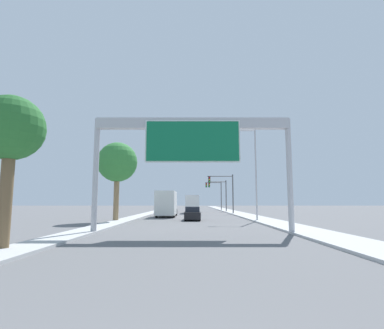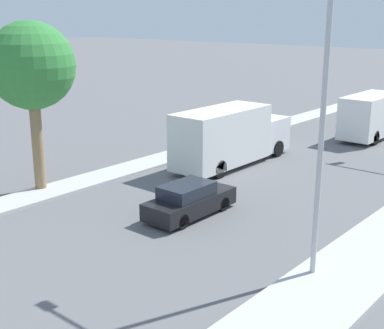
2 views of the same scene
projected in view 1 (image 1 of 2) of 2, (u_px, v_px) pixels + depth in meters
name	position (u px, v px, depth m)	size (l,w,h in m)	color
sidewalk_right	(230.00, 211.00, 61.10)	(3.00, 120.00, 0.15)	#B7B7B7
median_strip_left	(156.00, 211.00, 61.07)	(2.00, 120.00, 0.15)	#B7B7B7
sign_gantry	(192.00, 139.00, 20.04)	(13.27, 0.73, 7.66)	#B2B2B7
car_mid_right	(192.00, 208.00, 62.52)	(1.82, 4.22, 1.40)	#1E662D
car_near_left	(192.00, 214.00, 33.21)	(1.74, 4.51, 1.50)	black
truck_box_primary	(192.00, 204.00, 53.40)	(2.33, 7.89, 3.14)	red
truck_box_secondary	(166.00, 204.00, 41.02)	(2.50, 8.93, 3.42)	white
traffic_light_near_intersection	(224.00, 187.00, 49.71)	(4.34, 0.32, 6.55)	#4C4C4F
traffic_light_mid_block	(220.00, 191.00, 59.61)	(3.75, 0.32, 6.27)	#4C4C4F
traffic_light_far_intersection	(216.00, 191.00, 69.57)	(3.85, 0.32, 6.73)	#4C4C4F
palm_tree_foreground	(10.00, 131.00, 13.04)	(2.85, 2.85, 6.70)	brown
palm_tree_background	(117.00, 163.00, 31.70)	(4.19, 4.19, 8.32)	#8C704C
street_lamp_right	(252.00, 167.00, 32.27)	(2.81, 0.28, 9.93)	#B2B2B7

